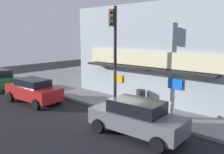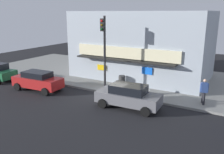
{
  "view_description": "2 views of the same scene",
  "coord_description": "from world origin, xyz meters",
  "px_view_note": "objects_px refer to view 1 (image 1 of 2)",
  "views": [
    {
      "loc": [
        8.66,
        -10.04,
        4.49
      ],
      "look_at": [
        -1.42,
        1.18,
        1.81
      ],
      "focal_mm": 38.74,
      "sensor_mm": 36.0,
      "label": 1
    },
    {
      "loc": [
        9.21,
        -15.49,
        6.29
      ],
      "look_at": [
        -0.11,
        0.87,
        1.21
      ],
      "focal_mm": 38.37,
      "sensor_mm": 36.0,
      "label": 2
    }
  ],
  "objects_px": {
    "fire_hydrant": "(171,110)",
    "parked_car_red": "(33,90)",
    "parked_car_grey": "(136,117)",
    "traffic_light": "(114,45)",
    "trash_can": "(141,97)"
  },
  "relations": [
    {
      "from": "trash_can",
      "to": "parked_car_grey",
      "type": "bearing_deg",
      "value": -57.11
    },
    {
      "from": "fire_hydrant",
      "to": "parked_car_red",
      "type": "distance_m",
      "value": 8.99
    },
    {
      "from": "fire_hydrant",
      "to": "parked_car_grey",
      "type": "bearing_deg",
      "value": -95.52
    },
    {
      "from": "trash_can",
      "to": "traffic_light",
      "type": "bearing_deg",
      "value": -112.67
    },
    {
      "from": "parked_car_red",
      "to": "trash_can",
      "type": "bearing_deg",
      "value": 35.09
    },
    {
      "from": "traffic_light",
      "to": "trash_can",
      "type": "xyz_separation_m",
      "value": [
        0.72,
        1.72,
        -3.29
      ]
    },
    {
      "from": "fire_hydrant",
      "to": "parked_car_red",
      "type": "height_order",
      "value": "parked_car_red"
    },
    {
      "from": "fire_hydrant",
      "to": "parked_car_grey",
      "type": "relative_size",
      "value": 0.2
    },
    {
      "from": "traffic_light",
      "to": "parked_car_red",
      "type": "relative_size",
      "value": 1.36
    },
    {
      "from": "trash_can",
      "to": "parked_car_red",
      "type": "xyz_separation_m",
      "value": [
        -5.79,
        -4.07,
        0.22
      ]
    },
    {
      "from": "parked_car_red",
      "to": "parked_car_grey",
      "type": "distance_m",
      "value": 8.24
    },
    {
      "from": "traffic_light",
      "to": "parked_car_grey",
      "type": "height_order",
      "value": "traffic_light"
    },
    {
      "from": "parked_car_grey",
      "to": "trash_can",
      "type": "bearing_deg",
      "value": 122.89
    },
    {
      "from": "fire_hydrant",
      "to": "traffic_light",
      "type": "bearing_deg",
      "value": -170.1
    },
    {
      "from": "trash_can",
      "to": "parked_car_red",
      "type": "bearing_deg",
      "value": -144.91
    }
  ]
}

